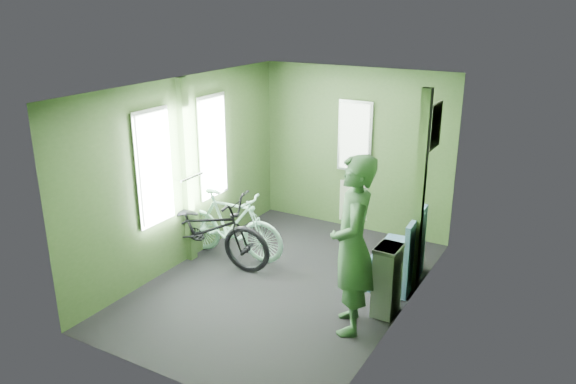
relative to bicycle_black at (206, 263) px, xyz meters
name	(u,v)px	position (x,y,z in m)	size (l,w,h in m)	color
room	(282,164)	(1.08, 0.07, 1.44)	(4.00, 4.02, 2.31)	black
bicycle_black	(206,263)	(0.00, 0.00, 0.00)	(0.63, 1.79, 0.94)	black
bicycle_mint	(232,256)	(0.17, 0.32, 0.00)	(0.42, 1.48, 0.89)	#94DABB
passenger	(353,245)	(2.16, -0.44, 0.91)	(0.67, 0.78, 1.81)	#2B502E
waste_box	(387,280)	(2.38, -0.01, 0.39)	(0.23, 0.32, 0.77)	gray
bench_seat	(399,262)	(2.26, 0.73, 0.26)	(0.51, 0.85, 0.87)	#314D67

